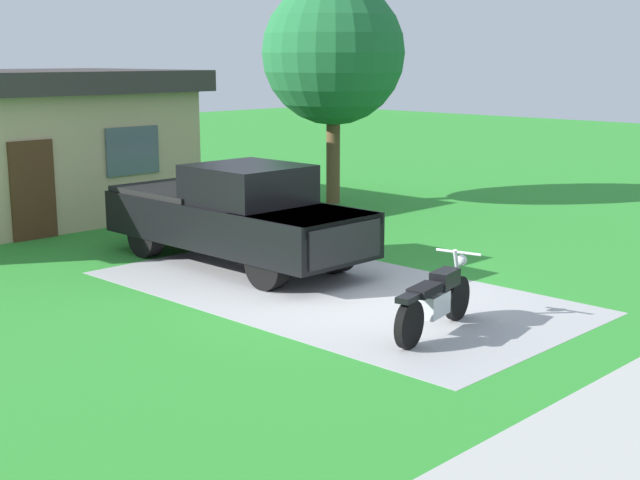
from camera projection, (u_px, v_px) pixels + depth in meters
ground_plane at (332, 291)px, 14.57m from camera, size 80.00×80.00×0.00m
driveway_pad at (332, 291)px, 14.56m from camera, size 4.44×8.19×0.01m
motorcycle at (435, 300)px, 12.29m from camera, size 2.19×0.81×1.09m
pickup_truck at (233, 214)px, 16.35m from camera, size 2.01×5.63×1.90m
shade_tree at (333, 54)px, 22.61m from camera, size 3.69×3.69×5.76m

